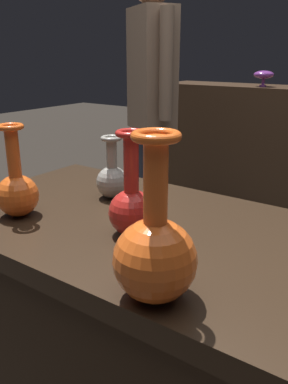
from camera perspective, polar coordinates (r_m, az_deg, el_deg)
The scene contains 7 objects.
display_plinth at distance 1.24m, azimuth 1.47°, elevation -21.81°, with size 1.20×0.64×0.80m.
vase_centerpiece at distance 0.96m, azimuth -1.76°, elevation -1.71°, with size 0.11×0.11×0.25m.
vase_tall_behind at distance 1.12m, azimuth -17.46°, elevation 0.40°, with size 0.11×0.11×0.25m.
vase_left_accent at distance 1.22m, azimuth -4.50°, elevation 1.99°, with size 0.10×0.10×0.19m.
vase_right_accent at distance 0.71m, azimuth 1.56°, elevation -8.42°, with size 0.15×0.15×0.30m.
shelf_vase_left at distance 3.10m, azimuth 16.51°, elevation 15.51°, with size 0.14×0.14×0.11m.
visitor_near_left at distance 2.31m, azimuth 1.05°, elevation 12.65°, with size 0.40×0.33×1.63m.
Camera 1 is at (0.52, -0.78, 1.22)m, focal length 37.90 mm.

